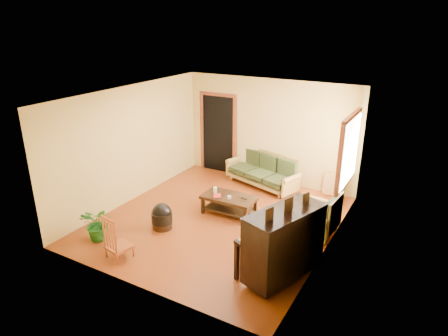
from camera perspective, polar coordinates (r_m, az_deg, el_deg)
The scene contains 16 objects.
floor at distance 8.37m, azimuth -0.81°, elevation -7.45°, with size 5.00×5.00×0.00m, color #5F240C.
doorway at distance 10.66m, azimuth -0.83°, elevation 4.82°, with size 1.08×0.16×2.05m, color black.
window at distance 8.18m, azimuth 17.41°, elevation 2.31°, with size 0.12×1.36×1.46m, color white.
sofa at distance 9.88m, azimuth 5.44°, elevation -0.38°, with size 1.90×0.80×0.81m, color olive.
coffee_table at distance 8.54m, azimuth 0.74°, elevation -5.30°, with size 1.13×0.62×0.41m, color black.
armchair at distance 7.91m, azimuth 13.21°, elevation -6.36°, with size 0.81×0.85×0.85m, color olive.
piano at distance 6.45m, azimuth 8.53°, elevation -10.85°, with size 0.81×1.37×1.21m, color black.
footstool at distance 8.09m, azimuth -8.85°, elevation -7.21°, with size 0.42×0.42×0.40m, color black.
red_chair at distance 7.23m, azimuth -14.88°, elevation -9.39°, with size 0.39×0.42×0.83m, color brown.
leaning_frame at distance 9.67m, azimuth 15.23°, elevation -2.29°, with size 0.43×0.10×0.58m, color gold.
ceramic_crock at distance 9.51m, azimuth 16.10°, elevation -3.80°, with size 0.21×0.21×0.27m, color #2E4B8A.
potted_plant at distance 7.89m, azimuth -17.48°, elevation -7.62°, with size 0.61×0.52×0.67m, color #175119.
book at distance 8.43m, azimuth -1.50°, elevation -4.03°, with size 0.15×0.21×0.02m, color #A21D15.
candle at distance 8.58m, azimuth -1.29°, elevation -3.15°, with size 0.08×0.08×0.13m, color white.
glass_jar at distance 8.34m, azimuth 0.75°, elevation -4.19°, with size 0.08×0.08×0.06m, color silver.
remote at distance 8.34m, azimuth 2.89°, elevation -4.38°, with size 0.14×0.04×0.01m, color black.
Camera 1 is at (3.74, -6.35, 3.98)m, focal length 32.00 mm.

